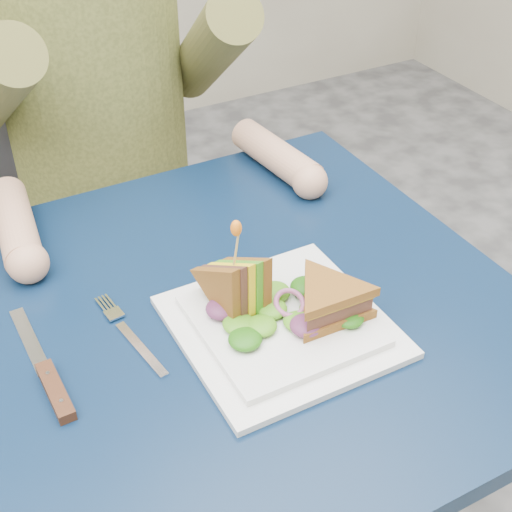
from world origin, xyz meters
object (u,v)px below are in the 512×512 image
plate (281,324)px  sandwich_flat (329,301)px  diner (90,39)px  sandwich_upright (237,287)px  knife (50,381)px  fork (131,336)px  chair (98,190)px  table (238,346)px

plate → sandwich_flat: size_ratio=2.01×
diner → sandwich_upright: diner is taller
plate → knife: size_ratio=1.17×
sandwich_upright → knife: 0.25m
sandwich_upright → fork: bearing=166.8°
sandwich_flat → knife: (-0.35, 0.07, -0.04)m
chair → plate: bearing=-87.9°
chair → diner: size_ratio=1.25×
plate → sandwich_flat: bearing=-24.4°
plate → knife: plate is taller
table → sandwich_upright: 0.14m
diner → fork: diner is taller
fork → knife: size_ratio=0.81×
table → sandwich_flat: size_ratio=5.81×
chair → sandwich_upright: size_ratio=7.35×
plate → chair: bearing=92.1°
table → fork: 0.17m
table → sandwich_flat: 0.18m
sandwich_flat → fork: 0.26m
chair → knife: chair is taller
chair → diner: 0.39m
table → sandwich_flat: bearing=-49.4°
plate → fork: size_ratio=1.45×
table → knife: size_ratio=3.39×
chair → diner: bearing=-90.0°
plate → sandwich_flat: (0.06, -0.02, 0.04)m
sandwich_flat → sandwich_upright: 0.12m
plate → fork: (-0.18, 0.08, -0.01)m
table → knife: 0.28m
table → chair: (0.00, 0.68, -0.11)m
chair → fork: chair is taller
sandwich_upright → fork: 0.15m
diner → sandwich_flat: diner is taller
diner → knife: (-0.26, -0.59, -0.18)m
sandwich_flat → table: bearing=130.6°
sandwich_flat → knife: 0.35m
chair → knife: (-0.26, -0.70, 0.20)m
table → diner: diner is taller
diner → fork: bearing=-105.0°
knife → table: bearing=5.3°
diner → sandwich_flat: (0.08, -0.66, -0.14)m
table → knife: knife is taller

